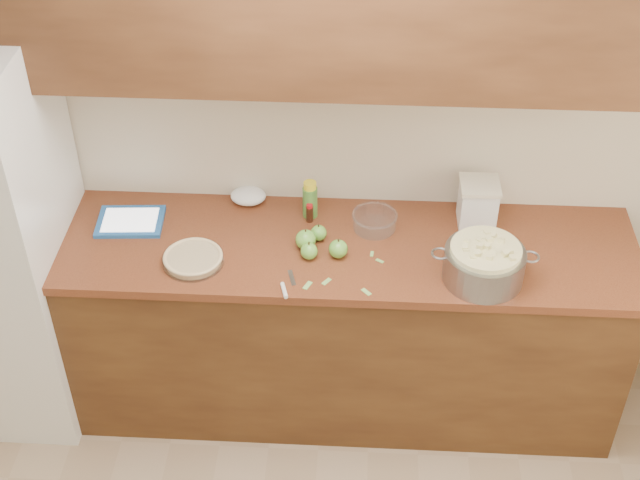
# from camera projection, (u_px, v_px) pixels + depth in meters

# --- Properties ---
(counter_run) EXTENTS (2.64, 0.68, 0.92)m
(counter_run) POSITION_uv_depth(u_px,v_px,m) (322.00, 323.00, 4.01)
(counter_run) COLOR brown
(counter_run) RESTS_ON ground
(pie) EXTENTS (0.25, 0.25, 0.04)m
(pie) POSITION_uv_depth(u_px,v_px,m) (193.00, 259.00, 3.61)
(pie) COLOR silver
(pie) RESTS_ON counter_run
(colander) EXTENTS (0.42, 0.32, 0.16)m
(colander) POSITION_uv_depth(u_px,v_px,m) (484.00, 264.00, 3.50)
(colander) COLOR gray
(colander) RESTS_ON counter_run
(flour_canister) EXTENTS (0.17, 0.17, 0.20)m
(flour_canister) POSITION_uv_depth(u_px,v_px,m) (478.00, 203.00, 3.77)
(flour_canister) COLOR white
(flour_canister) RESTS_ON counter_run
(tablet) EXTENTS (0.29, 0.23, 0.02)m
(tablet) POSITION_uv_depth(u_px,v_px,m) (130.00, 221.00, 3.82)
(tablet) COLOR #215BA2
(tablet) RESTS_ON counter_run
(paring_knife) EXTENTS (0.06, 0.17, 0.02)m
(paring_knife) POSITION_uv_depth(u_px,v_px,m) (285.00, 288.00, 3.49)
(paring_knife) COLOR gray
(paring_knife) RESTS_ON counter_run
(lemon_bottle) EXTENTS (0.06, 0.06, 0.17)m
(lemon_bottle) POSITION_uv_depth(u_px,v_px,m) (310.00, 200.00, 3.82)
(lemon_bottle) COLOR #4C8C38
(lemon_bottle) RESTS_ON counter_run
(cinnamon_shaker) EXTENTS (0.04, 0.04, 0.10)m
(cinnamon_shaker) POSITION_uv_depth(u_px,v_px,m) (312.00, 205.00, 3.85)
(cinnamon_shaker) COLOR beige
(cinnamon_shaker) RESTS_ON counter_run
(vanilla_bottle) EXTENTS (0.03, 0.03, 0.09)m
(vanilla_bottle) POSITION_uv_depth(u_px,v_px,m) (310.00, 213.00, 3.81)
(vanilla_bottle) COLOR black
(vanilla_bottle) RESTS_ON counter_run
(mixing_bowl) EXTENTS (0.19, 0.19, 0.07)m
(mixing_bowl) POSITION_uv_depth(u_px,v_px,m) (375.00, 220.00, 3.78)
(mixing_bowl) COLOR silver
(mixing_bowl) RESTS_ON counter_run
(paper_towel) EXTENTS (0.19, 0.17, 0.06)m
(paper_towel) POSITION_uv_depth(u_px,v_px,m) (248.00, 196.00, 3.93)
(paper_towel) COLOR white
(paper_towel) RESTS_ON counter_run
(apple_left) EXTENTS (0.09, 0.09, 0.10)m
(apple_left) POSITION_uv_depth(u_px,v_px,m) (306.00, 240.00, 3.67)
(apple_left) COLOR #65AE3B
(apple_left) RESTS_ON counter_run
(apple_center) EXTENTS (0.07, 0.07, 0.08)m
(apple_center) POSITION_uv_depth(u_px,v_px,m) (319.00, 233.00, 3.72)
(apple_center) COLOR #65AE3B
(apple_center) RESTS_ON counter_run
(apple_front) EXTENTS (0.07, 0.07, 0.08)m
(apple_front) POSITION_uv_depth(u_px,v_px,m) (309.00, 251.00, 3.63)
(apple_front) COLOR #65AE3B
(apple_front) RESTS_ON counter_run
(apple_extra) EXTENTS (0.08, 0.08, 0.09)m
(apple_extra) POSITION_uv_depth(u_px,v_px,m) (338.00, 249.00, 3.63)
(apple_extra) COLOR #65AE3B
(apple_extra) RESTS_ON counter_run
(peel_a) EXTENTS (0.02, 0.03, 0.00)m
(peel_a) POSITION_uv_depth(u_px,v_px,m) (372.00, 254.00, 3.66)
(peel_a) COLOR #8AC45F
(peel_a) RESTS_ON counter_run
(peel_b) EXTENTS (0.04, 0.03, 0.00)m
(peel_b) POSITION_uv_depth(u_px,v_px,m) (380.00, 261.00, 3.63)
(peel_b) COLOR #8AC45F
(peel_b) RESTS_ON counter_run
(peel_c) EXTENTS (0.04, 0.05, 0.00)m
(peel_c) POSITION_uv_depth(u_px,v_px,m) (366.00, 292.00, 3.48)
(peel_c) COLOR #8AC45F
(peel_c) RESTS_ON counter_run
(peel_d) EXTENTS (0.04, 0.05, 0.00)m
(peel_d) POSITION_uv_depth(u_px,v_px,m) (327.00, 282.00, 3.53)
(peel_d) COLOR #8AC45F
(peel_d) RESTS_ON counter_run
(peel_e) EXTENTS (0.04, 0.05, 0.00)m
(peel_e) POSITION_uv_depth(u_px,v_px,m) (307.00, 285.00, 3.51)
(peel_e) COLOR #8AC45F
(peel_e) RESTS_ON counter_run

